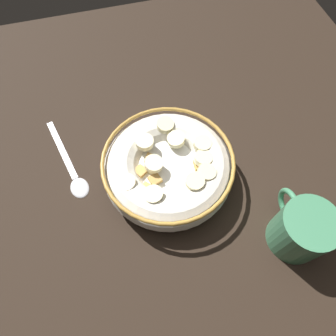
{
  "coord_description": "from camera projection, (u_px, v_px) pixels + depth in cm",
  "views": [
    {
      "loc": [
        -20.81,
        5.74,
        43.39
      ],
      "look_at": [
        0.0,
        0.0,
        3.0
      ],
      "focal_mm": 32.06,
      "sensor_mm": 36.0,
      "label": 1
    }
  ],
  "objects": [
    {
      "name": "ground_plane",
      "position": [
        168.0,
        179.0,
        0.49
      ],
      "size": [
        91.41,
        91.41,
        2.0
      ],
      "primitive_type": "cube",
      "color": "black"
    },
    {
      "name": "cereal_bowl",
      "position": [
        168.0,
        168.0,
        0.46
      ],
      "size": [
        19.78,
        19.78,
        6.23
      ],
      "color": "silver",
      "rests_on": "ground_plane"
    },
    {
      "name": "spoon",
      "position": [
        73.0,
        173.0,
        0.48
      ],
      "size": [
        16.41,
        5.84,
        0.8
      ],
      "color": "silver",
      "rests_on": "ground_plane"
    },
    {
      "name": "coffee_mug",
      "position": [
        301.0,
        229.0,
        0.4
      ],
      "size": [
        10.08,
        7.54,
        7.63
      ],
      "color": "#3F7F59",
      "rests_on": "ground_plane"
    }
  ]
}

